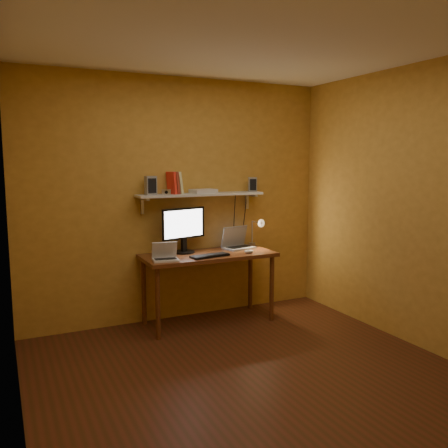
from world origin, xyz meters
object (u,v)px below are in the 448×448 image
desk_lamp (257,229)px  laptop (237,242)px  netbook (165,255)px  shelf_camera (166,192)px  wall_shelf (201,195)px  keyboard (210,256)px  speaker_left (151,185)px  router (203,191)px  mouse (249,251)px  monitor (184,228)px  speaker_right (252,184)px  desk (208,261)px

desk_lamp → laptop: bearing=175.3°
netbook → shelf_camera: bearing=75.8°
wall_shelf → laptop: (0.41, -0.05, -0.54)m
keyboard → desk_lamp: desk_lamp is taller
keyboard → desk_lamp: size_ratio=1.08×
netbook → speaker_left: (-0.03, 0.33, 0.67)m
desk_lamp → shelf_camera: bearing=179.1°
netbook → keyboard: size_ratio=0.67×
router → netbook: bearing=-149.4°
wall_shelf → keyboard: 0.70m
wall_shelf → shelf_camera: (-0.41, -0.05, 0.04)m
mouse → shelf_camera: size_ratio=1.11×
keyboard → shelf_camera: bearing=131.2°
monitor → speaker_left: speaker_left is taller
wall_shelf → speaker_left: speaker_left is taller
keyboard → speaker_left: speaker_left is taller
desk_lamp → speaker_right: (-0.02, 0.08, 0.50)m
speaker_left → shelf_camera: bearing=-22.3°
desk → speaker_left: size_ratio=7.31×
monitor → mouse: size_ratio=4.88×
desk → monitor: (-0.22, 0.15, 0.35)m
desk → router: router is taller
mouse → speaker_right: 0.82m
router → monitor: bearing=-170.1°
keyboard → speaker_left: (-0.50, 0.36, 0.71)m
netbook → router: router is taller
keyboard → router: bearing=68.8°
netbook → shelf_camera: (0.12, 0.27, 0.60)m
netbook → desk_lamp: size_ratio=0.72×
desk → mouse: 0.44m
desk → netbook: netbook is taller
desk_lamp → shelf_camera: 1.16m
netbook → router: bearing=39.4°
monitor → laptop: (0.63, -0.01, -0.20)m
monitor → shelf_camera: bearing=167.4°
desk_lamp → router: size_ratio=1.41×
laptop → router: (-0.38, 0.05, 0.58)m
wall_shelf → netbook: size_ratio=5.17×
desk → keyboard: 0.19m
laptop → desk_lamp: 0.29m
keyboard → speaker_right: speaker_right is taller
desk → mouse: mouse is taller
keyboard → shelf_camera: shelf_camera is taller
keyboard → speaker_right: size_ratio=2.53×
netbook → speaker_left: speaker_left is taller
laptop → speaker_right: size_ratio=2.30×
monitor → laptop: monitor is taller
netbook → router: (0.55, 0.33, 0.60)m
desk_lamp → monitor: bearing=178.3°
desk_lamp → speaker_right: size_ratio=2.33×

